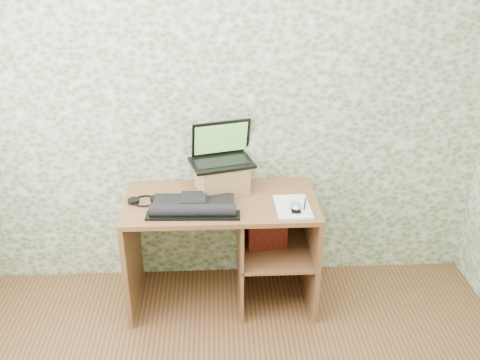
{
  "coord_description": "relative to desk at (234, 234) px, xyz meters",
  "views": [
    {
      "loc": [
        -0.02,
        -1.5,
        2.33
      ],
      "look_at": [
        0.12,
        1.39,
        0.91
      ],
      "focal_mm": 40.0,
      "sensor_mm": 36.0,
      "label": 1
    }
  ],
  "objects": [
    {
      "name": "desk",
      "position": [
        0.0,
        0.0,
        0.0
      ],
      "size": [
        1.2,
        0.6,
        0.75
      ],
      "color": "brown",
      "rests_on": "floor"
    },
    {
      "name": "notepad",
      "position": [
        0.35,
        -0.15,
        0.28
      ],
      "size": [
        0.21,
        0.3,
        0.01
      ],
      "primitive_type": "cube",
      "rotation": [
        0.0,
        0.0,
        0.02
      ],
      "color": "white",
      "rests_on": "desk"
    },
    {
      "name": "pen",
      "position": [
        0.43,
        -0.13,
        0.29
      ],
      "size": [
        0.04,
        0.14,
        0.01
      ],
      "primitive_type": "cylinder",
      "rotation": [
        1.57,
        0.0,
        -0.22
      ],
      "color": "black",
      "rests_on": "notepad"
    },
    {
      "name": "red_box",
      "position": [
        0.22,
        -0.03,
        0.06
      ],
      "size": [
        0.26,
        0.11,
        0.3
      ],
      "primitive_type": "cube",
      "rotation": [
        0.0,
        0.0,
        0.12
      ],
      "color": "maroon",
      "rests_on": "desk"
    },
    {
      "name": "riser",
      "position": [
        -0.07,
        0.12,
        0.36
      ],
      "size": [
        0.36,
        0.32,
        0.18
      ],
      "primitive_type": "cube",
      "rotation": [
        0.0,
        0.0,
        0.26
      ],
      "color": "#9B6F45",
      "rests_on": "desk"
    },
    {
      "name": "keyboard",
      "position": [
        -0.25,
        -0.15,
        0.3
      ],
      "size": [
        0.56,
        0.3,
        0.08
      ],
      "rotation": [
        0.0,
        0.0,
        -0.04
      ],
      "color": "black",
      "rests_on": "desk"
    },
    {
      "name": "headphones",
      "position": [
        -0.55,
        -0.03,
        0.28
      ],
      "size": [
        0.21,
        0.17,
        0.03
      ],
      "rotation": [
        0.0,
        0.0,
        0.14
      ],
      "color": "black",
      "rests_on": "desk"
    },
    {
      "name": "laptop",
      "position": [
        -0.07,
        0.16,
        0.51
      ],
      "size": [
        0.44,
        0.36,
        0.26
      ],
      "rotation": [
        0.0,
        0.0,
        0.26
      ],
      "color": "black",
      "rests_on": "riser"
    },
    {
      "name": "mouse",
      "position": [
        0.36,
        -0.2,
        0.3
      ],
      "size": [
        0.07,
        0.11,
        0.04
      ],
      "primitive_type": "ellipsoid",
      "rotation": [
        0.0,
        0.0,
        -0.03
      ],
      "color": "silver",
      "rests_on": "notepad"
    },
    {
      "name": "wall_back",
      "position": [
        -0.08,
        0.28,
        0.82
      ],
      "size": [
        3.5,
        0.0,
        3.5
      ],
      "primitive_type": "plane",
      "rotation": [
        1.57,
        0.0,
        0.0
      ],
      "color": "white",
      "rests_on": "ground"
    }
  ]
}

